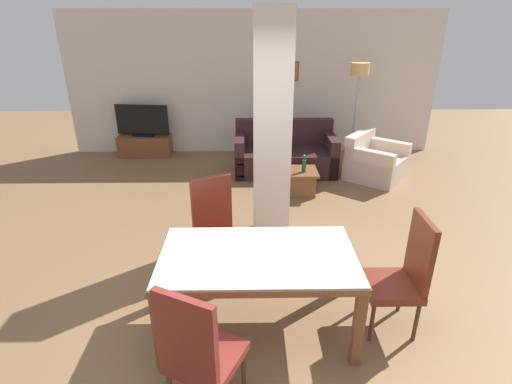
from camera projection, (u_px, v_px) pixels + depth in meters
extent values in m
plane|color=brown|center=(258.00, 326.00, 3.63)|extent=(18.00, 18.00, 0.00)
cube|color=silver|center=(252.00, 84.00, 7.78)|extent=(7.20, 0.06, 2.70)
cube|color=brown|center=(287.00, 71.00, 7.65)|extent=(0.44, 0.02, 0.36)
cube|color=#B26633|center=(287.00, 71.00, 7.64)|extent=(0.40, 0.01, 0.32)
cube|color=silver|center=(272.00, 131.00, 4.65)|extent=(0.44, 0.37, 2.70)
cube|color=brown|center=(259.00, 292.00, 2.93)|extent=(1.65, 0.06, 0.06)
cube|color=brown|center=(257.00, 232.00, 3.74)|extent=(1.65, 0.06, 0.06)
cube|color=brown|center=(162.00, 259.00, 3.33)|extent=(0.06, 0.83, 0.06)
cube|color=brown|center=(353.00, 258.00, 3.35)|extent=(0.06, 0.83, 0.06)
cube|color=silver|center=(258.00, 255.00, 3.32)|extent=(1.63, 0.93, 0.01)
cube|color=brown|center=(159.00, 331.00, 3.09)|extent=(0.08, 0.08, 0.69)
cube|color=brown|center=(358.00, 329.00, 3.12)|extent=(0.08, 0.08, 0.69)
cube|color=brown|center=(177.00, 268.00, 3.87)|extent=(0.08, 0.08, 0.69)
cube|color=brown|center=(336.00, 266.00, 3.89)|extent=(0.08, 0.08, 0.69)
cube|color=maroon|center=(221.00, 242.00, 4.14)|extent=(0.62, 0.62, 0.07)
cube|color=maroon|center=(212.00, 205.00, 4.17)|extent=(0.41, 0.24, 0.62)
cylinder|color=#4D3225|center=(245.00, 266.00, 4.16)|extent=(0.04, 0.04, 0.39)
cylinder|color=#4D3225|center=(211.00, 276.00, 4.00)|extent=(0.04, 0.04, 0.39)
cylinder|color=#4D3225|center=(230.00, 248.00, 4.47)|extent=(0.04, 0.04, 0.39)
cylinder|color=#4D3225|center=(198.00, 257.00, 4.31)|extent=(0.04, 0.04, 0.39)
cube|color=maroon|center=(206.00, 356.00, 2.76)|extent=(0.62, 0.62, 0.07)
cube|color=maroon|center=(186.00, 338.00, 2.45)|extent=(0.41, 0.24, 0.62)
cylinder|color=#4D3225|center=(200.00, 353.00, 3.08)|extent=(0.04, 0.04, 0.39)
cylinder|color=#4D3225|center=(244.00, 370.00, 2.94)|extent=(0.04, 0.04, 0.39)
cube|color=maroon|center=(391.00, 286.00, 3.48)|extent=(0.46, 0.46, 0.07)
cube|color=maroon|center=(421.00, 252.00, 3.34)|extent=(0.05, 0.44, 0.62)
cylinder|color=#4D3225|center=(372.00, 322.00, 3.39)|extent=(0.04, 0.04, 0.39)
cylinder|color=#4D3225|center=(360.00, 294.00, 3.74)|extent=(0.04, 0.04, 0.39)
cylinder|color=#4D3225|center=(416.00, 322.00, 3.40)|extent=(0.04, 0.04, 0.39)
cylinder|color=#4D3225|center=(401.00, 293.00, 3.75)|extent=(0.04, 0.04, 0.39)
cube|color=#311C1E|center=(285.00, 161.00, 7.11)|extent=(1.75, 0.89, 0.42)
cube|color=#311C1E|center=(284.00, 131.00, 7.25)|extent=(1.75, 0.18, 0.46)
cube|color=#311C1E|center=(330.00, 154.00, 7.07)|extent=(0.16, 0.89, 0.67)
cube|color=#311C1E|center=(240.00, 154.00, 7.04)|extent=(0.16, 0.89, 0.67)
cube|color=beige|center=(376.00, 167.00, 6.84)|extent=(1.22, 1.22, 0.40)
cube|color=beige|center=(360.00, 142.00, 6.88)|extent=(0.69, 0.81, 0.35)
cube|color=beige|center=(385.00, 156.00, 7.07)|extent=(0.76, 0.64, 0.60)
cube|color=beige|center=(368.00, 168.00, 6.53)|extent=(0.76, 0.64, 0.60)
cube|color=brown|center=(299.00, 172.00, 6.20)|extent=(0.57, 0.52, 0.04)
cube|color=brown|center=(298.00, 183.00, 6.27)|extent=(0.49, 0.44, 0.34)
cylinder|color=#194C23|center=(304.00, 166.00, 6.09)|extent=(0.06, 0.06, 0.19)
cylinder|color=#194C23|center=(304.00, 158.00, 6.04)|extent=(0.03, 0.03, 0.07)
cylinder|color=#B7B7BC|center=(304.00, 155.00, 6.02)|extent=(0.03, 0.03, 0.01)
cube|color=brown|center=(145.00, 146.00, 7.96)|extent=(1.02, 0.40, 0.41)
cube|color=black|center=(144.00, 135.00, 7.87)|extent=(0.43, 0.25, 0.03)
cube|color=black|center=(142.00, 120.00, 7.74)|extent=(1.03, 0.18, 0.58)
cylinder|color=#B7B7BC|center=(351.00, 159.00, 7.78)|extent=(0.30, 0.30, 0.02)
cylinder|color=#B7B7BC|center=(355.00, 119.00, 7.46)|extent=(0.04, 0.04, 1.58)
cylinder|color=#E5BC66|center=(360.00, 69.00, 7.09)|extent=(0.33, 0.33, 0.22)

